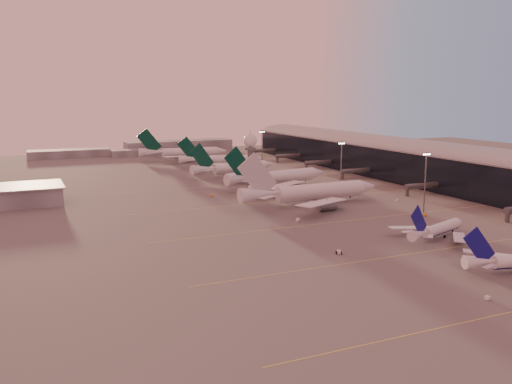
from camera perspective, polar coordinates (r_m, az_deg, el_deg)
name	(u,v)px	position (r m, az deg, el deg)	size (l,w,h in m)	color
ground	(403,268)	(159.66, 15.26, -7.72)	(700.00, 700.00, 0.00)	#615E5E
taxiway_markings	(372,217)	(220.10, 12.12, -2.61)	(180.00, 185.25, 0.02)	#E1CE4F
terminal	(432,165)	(308.36, 18.01, 2.77)	(57.00, 362.00, 23.04)	black
radar_tower	(250,152)	(259.38, -0.61, 4.25)	(6.40, 6.40, 31.10)	#54575B
mast_b	(425,179)	(232.31, 17.39, 1.27)	(3.60, 0.56, 25.00)	#54575B
mast_c	(341,164)	(272.69, 8.96, 2.90)	(3.60, 0.56, 25.00)	#54575B
mast_d	(262,148)	(350.23, 0.63, 4.66)	(3.60, 0.56, 25.00)	#54575B
distant_horizon	(148,148)	(455.16, -11.26, 4.53)	(165.00, 37.50, 9.00)	slate
narrowbody_mid	(438,231)	(193.26, 18.62, -3.90)	(33.63, 26.37, 13.66)	silver
widebody_white	(312,195)	(239.53, 5.88, -0.35)	(69.73, 55.83, 24.52)	silver
greentail_a	(278,179)	(283.49, 2.32, 1.32)	(62.85, 50.36, 22.97)	silver
greentail_b	(235,170)	(321.60, -2.27, 2.34)	(57.24, 45.83, 20.97)	silver
greentail_c	(222,161)	(362.54, -3.63, 3.23)	(56.70, 45.34, 20.82)	silver
greentail_d	(184,154)	(402.39, -7.58, 3.95)	(65.83, 52.94, 23.92)	silver
gsv_truck_a	(489,296)	(142.43, 23.30, -9.99)	(5.25, 2.13, 2.09)	white
gsv_tug_mid	(339,252)	(168.69, 8.71, -6.28)	(4.51, 3.74, 1.11)	white
gsv_truck_b	(426,213)	(227.61, 17.46, -2.15)	(5.77, 3.02, 2.22)	orange
gsv_truck_c	(299,218)	(209.01, 4.53, -2.74)	(6.58, 4.42, 2.50)	white
gsv_catering_b	(398,197)	(255.52, 14.69, -0.54)	(4.64, 3.23, 3.49)	white
gsv_tug_far	(311,202)	(243.74, 5.77, -1.06)	(2.87, 3.71, 0.93)	white
gsv_truck_d	(212,194)	(260.08, -4.67, -0.18)	(3.17, 5.77, 2.21)	orange
gsv_tug_hangar	(281,179)	(308.41, 2.69, 1.38)	(3.48, 2.41, 0.92)	orange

